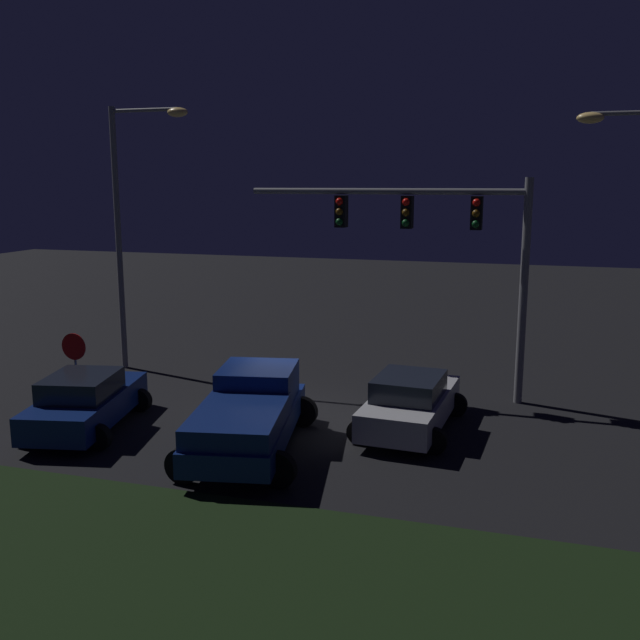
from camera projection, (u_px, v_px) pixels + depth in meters
ground_plane at (287, 415)px, 19.86m from camera, size 80.00×80.00×0.00m
grass_median at (109, 577)px, 11.63m from camera, size 24.61×6.49×0.10m
pickup_truck at (250, 410)px, 17.13m from camera, size 3.54×5.68×1.80m
car_sedan at (85, 402)px, 18.61m from camera, size 3.05×4.67×1.51m
car_sedan_far at (410, 403)px, 18.53m from camera, size 2.66×4.50×1.51m
traffic_signal_gantry at (439, 233)px, 20.74m from camera, size 8.32×0.56×6.50m
street_lamp_left at (131, 208)px, 23.75m from camera, size 2.84×0.44×8.79m
stop_sign at (75, 356)px, 20.00m from camera, size 0.76×0.08×2.23m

